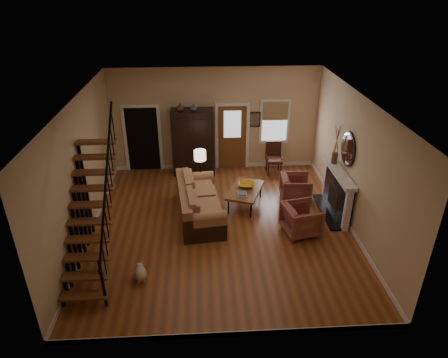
{
  "coord_description": "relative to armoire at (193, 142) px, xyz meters",
  "views": [
    {
      "loc": [
        -0.44,
        -8.49,
        5.75
      ],
      "look_at": [
        0.1,
        0.4,
        1.15
      ],
      "focal_mm": 32.0,
      "sensor_mm": 36.0,
      "label": 1
    }
  ],
  "objects": [
    {
      "name": "armoire",
      "position": [
        0.0,
        0.0,
        0.0
      ],
      "size": [
        1.3,
        0.6,
        2.1
      ],
      "primitive_type": null,
      "color": "black",
      "rests_on": "ground"
    },
    {
      "name": "vase_a",
      "position": [
        -0.35,
        -0.1,
        1.17
      ],
      "size": [
        0.24,
        0.24,
        0.25
      ],
      "primitive_type": "imported",
      "color": "#4C2619",
      "rests_on": "armoire"
    },
    {
      "name": "armchair_left",
      "position": [
        2.66,
        -3.54,
        -0.66
      ],
      "size": [
        1.0,
        0.98,
        0.77
      ],
      "primitive_type": "imported",
      "rotation": [
        0.0,
        0.0,
        1.77
      ],
      "color": "maroon",
      "rests_on": "ground"
    },
    {
      "name": "staircase",
      "position": [
        -2.08,
        -4.45,
        0.55
      ],
      "size": [
        0.94,
        2.8,
        3.2
      ],
      "primitive_type": null,
      "color": "brown",
      "rests_on": "ground"
    },
    {
      "name": "sofa",
      "position": [
        0.16,
        -2.67,
        -0.6
      ],
      "size": [
        1.3,
        2.51,
        0.9
      ],
      "primitive_type": null,
      "rotation": [
        0.0,
        0.0,
        0.11
      ],
      "color": "#AA754D",
      "rests_on": "ground"
    },
    {
      "name": "bowl",
      "position": [
        1.47,
        -2.0,
        -0.49
      ],
      "size": [
        0.45,
        0.45,
        0.11
      ],
      "primitive_type": "imported",
      "color": "gold",
      "rests_on": "coffee_table"
    },
    {
      "name": "dog",
      "position": [
        -1.09,
        -5.07,
        -0.89
      ],
      "size": [
        0.33,
        0.47,
        0.31
      ],
      "primitive_type": null,
      "rotation": [
        0.0,
        0.0,
        0.19
      ],
      "color": "beige",
      "rests_on": "ground"
    },
    {
      "name": "floor_lamp",
      "position": [
        0.21,
        -1.59,
        -0.33
      ],
      "size": [
        0.44,
        0.44,
        1.45
      ],
      "primitive_type": null,
      "rotation": [
        0.0,
        0.0,
        0.4
      ],
      "color": "black",
      "rests_on": "ground"
    },
    {
      "name": "coffee_table",
      "position": [
        1.42,
        -2.15,
        -0.8
      ],
      "size": [
        1.19,
        1.51,
        0.51
      ],
      "primitive_type": null,
      "rotation": [
        0.0,
        0.0,
        -0.36
      ],
      "color": "brown",
      "rests_on": "ground"
    },
    {
      "name": "fireplace",
      "position": [
        3.83,
        -2.65,
        -0.31
      ],
      "size": [
        0.33,
        1.95,
        2.3
      ],
      "color": "black",
      "rests_on": "ground"
    },
    {
      "name": "books",
      "position": [
        1.3,
        -2.45,
        -0.51
      ],
      "size": [
        0.24,
        0.33,
        0.06
      ],
      "primitive_type": null,
      "color": "beige",
      "rests_on": "coffee_table"
    },
    {
      "name": "room",
      "position": [
        0.29,
        -1.39,
        0.46
      ],
      "size": [
        7.0,
        7.33,
        3.3
      ],
      "color": "brown",
      "rests_on": "ground"
    },
    {
      "name": "armchair_right",
      "position": [
        2.87,
        -1.93,
        -0.68
      ],
      "size": [
        0.89,
        0.87,
        0.75
      ],
      "primitive_type": "imported",
      "rotation": [
        0.0,
        0.0,
        1.48
      ],
      "color": "maroon",
      "rests_on": "ground"
    },
    {
      "name": "side_chair",
      "position": [
        2.55,
        -0.2,
        -0.54
      ],
      "size": [
        0.54,
        0.54,
        1.02
      ],
      "primitive_type": null,
      "color": "#3B1F12",
      "rests_on": "ground"
    },
    {
      "name": "vase_b",
      "position": [
        0.05,
        -0.1,
        1.16
      ],
      "size": [
        0.2,
        0.2,
        0.21
      ],
      "primitive_type": "imported",
      "color": "#334C60",
      "rests_on": "armoire"
    }
  ]
}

